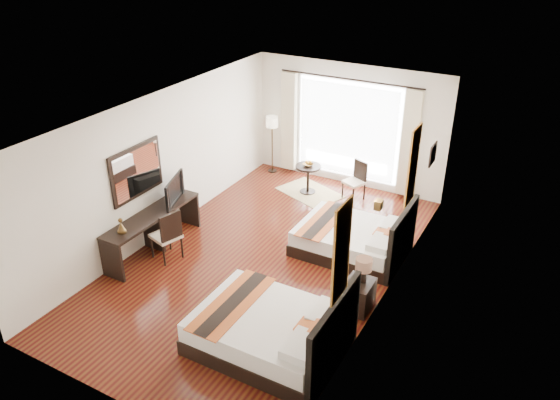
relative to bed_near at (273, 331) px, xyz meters
The scene contains 29 objects.
floor 2.32m from the bed_near, 123.16° to the left, with size 4.50×7.50×0.01m, color #370B0A.
ceiling 3.38m from the bed_near, 123.16° to the left, with size 4.50×7.50×0.02m, color white.
wall_headboard 2.42m from the bed_near, 62.76° to the left, with size 0.01×7.50×2.80m, color silver.
wall_desk 4.14m from the bed_near, 151.23° to the left, with size 0.01×7.50×2.80m, color silver.
wall_window 5.91m from the bed_near, 102.49° to the left, with size 4.50×0.01×2.80m, color silver.
wall_entry 2.47m from the bed_near, 124.56° to the right, with size 4.50×0.01×2.80m, color silver.
window_glass 5.87m from the bed_near, 102.53° to the left, with size 2.40×0.02×2.20m, color white.
sheer_curtain 5.82m from the bed_near, 102.66° to the left, with size 2.30×0.02×2.10m, color white.
drape_left 6.25m from the bed_near, 115.98° to the left, with size 0.35×0.14×2.35m, color beige.
drape_right 5.64m from the bed_near, 88.00° to the left, with size 0.35×0.14×2.35m, color beige.
art_panel_near 1.91m from the bed_near, ahead, with size 0.03×0.50×1.35m, color #9B4116.
art_panel_far 3.51m from the bed_near, 71.68° to the left, with size 0.03×0.50×1.35m, color #9B4116.
wall_sconce 2.36m from the bed_near, 57.04° to the left, with size 0.10×0.14×0.14m, color #4D381B.
mirror_frame 3.89m from the bed_near, 160.43° to the left, with size 0.04×1.25×0.95m, color black.
mirror_glass 3.87m from the bed_near, 160.30° to the left, with size 0.01×1.12×0.82m, color white.
bed_near is the anchor object (origin of this frame).
bed_far 2.94m from the bed_near, 88.63° to the left, with size 1.95×1.52×1.10m.
nightstand 1.62m from the bed_near, 62.80° to the left, with size 0.42×0.52×0.50m, color black.
table_lamp 1.75m from the bed_near, 62.59° to the left, with size 0.26×0.26×0.42m.
vase 1.49m from the bed_near, 58.38° to the left, with size 0.12×0.12×0.12m, color black.
console_desk 3.47m from the bed_near, 159.16° to the left, with size 0.50×2.20×0.76m, color black.
television 3.75m from the bed_near, 151.03° to the left, with size 0.88×0.12×0.51m, color black.
bronze_figurine 3.33m from the bed_near, behind, with size 0.16×0.16×0.24m, color #4D381B, non-canonical shape.
desk_chair 3.05m from the bed_near, 158.46° to the left, with size 0.57×0.57×0.99m.
floor_lamp 6.25m from the bed_near, 119.70° to the left, with size 0.28×0.28×1.40m.
side_table 5.08m from the bed_near, 110.63° to the left, with size 0.57×0.57×0.66m, color black.
fruit_bowl 5.08m from the bed_near, 110.67° to the left, with size 0.23×0.23×0.06m, color #492D1A.
window_chair 5.04m from the bed_near, 98.73° to the left, with size 0.53×0.53×0.86m.
jute_rug 5.08m from the bed_near, 110.04° to the left, with size 1.37×0.93×0.01m, color tan.
Camera 1 is at (4.28, -7.16, 5.56)m, focal length 35.00 mm.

